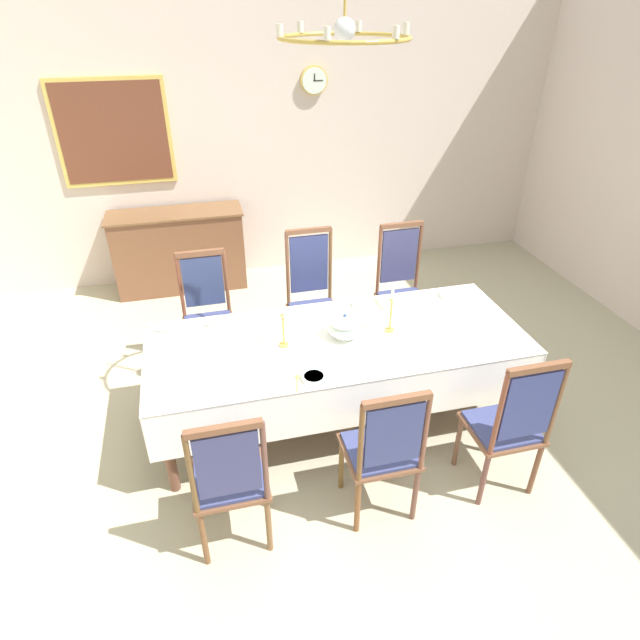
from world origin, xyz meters
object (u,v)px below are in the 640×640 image
spoon_primary (377,302)px  framed_painting (114,133)px  chair_south_b (384,449)px  soup_tureen (345,326)px  spoon_secondary (297,379)px  sideboard (180,251)px  mounted_clock (314,80)px  dining_table (338,346)px  chandelier (344,36)px  bowl_far_left (451,294)px  bowl_near_right (314,377)px  chair_north_a (207,313)px  chair_south_c (510,423)px  chair_north_c (402,287)px  candlestick_east (391,313)px  chair_south_a (230,478)px  candlestick_west (283,328)px  bowl_near_left (364,304)px  chair_north_b (312,297)px

spoon_primary → framed_painting: size_ratio=0.16×
chair_south_b → framed_painting: 4.26m
chair_south_b → soup_tureen: size_ratio=4.36×
spoon_secondary → framed_painting: size_ratio=0.16×
sideboard → mounted_clock: bearing=-171.4°
dining_table → chandelier: 2.03m
spoon_secondary → bowl_far_left: bearing=40.1°
bowl_near_right → chair_north_a: bearing=114.3°
chair_south_b → bowl_near_right: (-0.31, 0.50, 0.23)m
spoon_secondary → mounted_clock: bearing=86.9°
chair_south_b → chair_south_c: 0.85m
spoon_primary → chandelier: bearing=-140.2°
chandelier → chair_north_c: bearing=46.8°
dining_table → candlestick_east: 0.46m
chair_south_b → framed_painting: bearing=113.3°
soup_tureen → bowl_far_left: soup_tureen is taller
chair_south_a → candlestick_west: 1.12m
bowl_far_left → sideboard: sideboard is taller
candlestick_west → mounted_clock: size_ratio=1.27×
spoon_primary → chair_south_a: bearing=-138.4°
chair_south_a → chair_south_c: chair_south_c is taller
spoon_primary → sideboard: sideboard is taller
chair_south_a → soup_tureen: chair_south_a is taller
chair_south_b → spoon_secondary: bearing=128.3°
dining_table → spoon_primary: (0.45, 0.42, 0.08)m
dining_table → chair_south_c: 1.29m
chair_south_b → spoon_primary: size_ratio=5.94×
bowl_far_left → chandelier: (-1.08, -0.37, 1.93)m
chair_south_b → bowl_near_left: 1.38m
chair_north_c → soup_tureen: bearing=48.4°
mounted_clock → framed_painting: bearing=179.7°
chair_north_b → bowl_near_right: (-0.31, -1.37, 0.18)m
chair_north_a → mounted_clock: 2.83m
framed_painting → chandelier: 3.41m
chair_north_a → sideboard: 1.66m
soup_tureen → sideboard: bearing=114.2°
bowl_far_left → mounted_clock: bearing=103.1°
soup_tureen → mounted_clock: mounted_clock is taller
chair_south_b → bowl_near_right: bearing=122.0°
bowl_near_right → spoon_secondary: size_ratio=0.91×
dining_table → spoon_primary: size_ratio=15.37×
spoon_secondary → framed_painting: (-1.20, 3.24, 0.93)m
candlestick_east → spoon_primary: size_ratio=2.13×
chair_north_c → bowl_near_left: chair_north_c is taller
chair_south_b → bowl_near_right: size_ratio=6.65×
candlestick_east → bowl_far_left: size_ratio=2.10×
chair_south_b → candlestick_west: candlestick_west is taller
dining_table → bowl_near_left: bearing=50.6°
chair_south_a → sideboard: bearing=93.4°
chair_south_a → chair_north_a: (0.00, 1.87, 0.01)m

